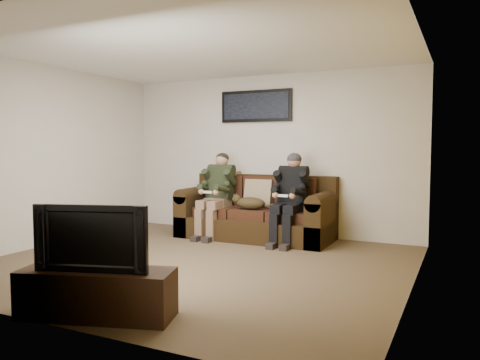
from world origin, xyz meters
The scene contains 16 objects.
floor centered at (0.00, 0.00, 0.00)m, with size 5.00×5.00×0.00m, color brown.
ceiling centered at (0.00, 0.00, 2.60)m, with size 5.00×5.00×0.00m, color silver.
wall_back centered at (0.00, 2.25, 1.30)m, with size 5.00×5.00×0.00m, color beige.
wall_front centered at (0.00, -2.25, 1.30)m, with size 5.00×5.00×0.00m, color beige.
wall_left centered at (-2.50, 0.00, 1.30)m, with size 4.50×4.50×0.00m, color beige.
wall_right centered at (2.50, 0.00, 1.30)m, with size 4.50×4.50×0.00m, color beige.
accent_wall_right centered at (2.49, 0.00, 1.30)m, with size 4.50×4.50×0.00m, color #B88812.
sofa centered at (0.01, 1.84, 0.37)m, with size 2.38×1.03×0.98m.
throw_pillow centered at (0.01, 1.88, 0.69)m, with size 0.46×0.13×0.43m, color #978163.
throw_blanket centered at (-0.71, 2.13, 0.98)m, with size 0.49×0.24×0.09m, color tan.
person_left centered at (-0.61, 1.63, 0.76)m, with size 0.51×0.87×1.33m.
person_right centered at (0.63, 1.64, 0.76)m, with size 0.51×0.86×1.34m.
cat centered at (-0.01, 1.56, 0.58)m, with size 0.66×0.26×0.24m.
framed_poster centered at (-0.19, 2.22, 2.10)m, with size 1.25×0.05×0.52m.
tv_stand centered at (0.20, -1.95, 0.20)m, with size 1.29×0.41×0.41m, color #321E10.
television centered at (0.20, -1.95, 0.68)m, with size 0.96×0.13×0.55m, color black.
Camera 1 is at (2.95, -4.88, 1.42)m, focal length 35.00 mm.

